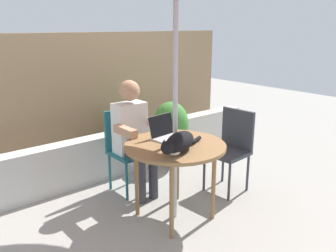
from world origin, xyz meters
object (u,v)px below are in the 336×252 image
patio_table (175,151)px  potted_plant_near_fence (130,131)px  potted_plant_by_chair (171,129)px  chair_occupied (126,143)px  chair_empty (232,143)px  person_seated (134,132)px  laptop (165,131)px  cat (179,143)px

patio_table → potted_plant_near_fence: bearing=70.9°
potted_plant_near_fence → potted_plant_by_chair: 0.59m
chair_occupied → potted_plant_by_chair: (0.86, 0.26, -0.06)m
chair_empty → person_seated: person_seated is taller
chair_occupied → laptop: (0.05, -0.62, 0.27)m
chair_occupied → person_seated: 0.23m
chair_occupied → cat: 1.05m
cat → potted_plant_near_fence: size_ratio=0.85×
patio_table → laptop: laptop is taller
chair_empty → person_seated: size_ratio=0.73×
person_seated → potted_plant_near_fence: 1.10m
cat → potted_plant_by_chair: size_ratio=0.75×
chair_empty → potted_plant_by_chair: (-0.03, 1.01, -0.06)m
chair_empty → cat: bearing=-166.0°
patio_table → potted_plant_by_chair: bearing=51.4°
chair_occupied → chair_empty: same height
patio_table → chair_empty: chair_empty is taller
potted_plant_by_chair → person_seated: bearing=-154.4°
person_seated → potted_plant_by_chair: person_seated is taller
chair_empty → potted_plant_by_chair: size_ratio=1.08×
patio_table → chair_occupied: (0.00, 0.82, -0.14)m
chair_empty → potted_plant_near_fence: size_ratio=1.22×
person_seated → potted_plant_near_fence: person_seated is taller
chair_occupied → potted_plant_near_fence: (0.54, 0.75, -0.14)m
chair_empty → potted_plant_near_fence: 1.55m
chair_occupied → potted_plant_by_chair: size_ratio=1.08×
patio_table → person_seated: bearing=90.0°
chair_occupied → cat: cat is taller
chair_occupied → chair_empty: bearing=-40.3°
potted_plant_near_fence → person_seated: bearing=-120.9°
person_seated → potted_plant_by_chair: 0.98m
chair_empty → potted_plant_near_fence: chair_empty is taller
person_seated → cat: size_ratio=1.98×
patio_table → laptop: (0.05, 0.21, 0.13)m
chair_occupied → potted_plant_near_fence: size_ratio=1.22×
chair_occupied → laptop: size_ratio=2.77×
chair_occupied → cat: (-0.12, -1.00, 0.29)m
patio_table → person_seated: size_ratio=0.75×
chair_occupied → chair_empty: (0.89, -0.75, 0.00)m
person_seated → potted_plant_by_chair: (0.86, 0.41, -0.23)m
laptop → cat: bearing=-113.6°
laptop → potted_plant_by_chair: laptop is taller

